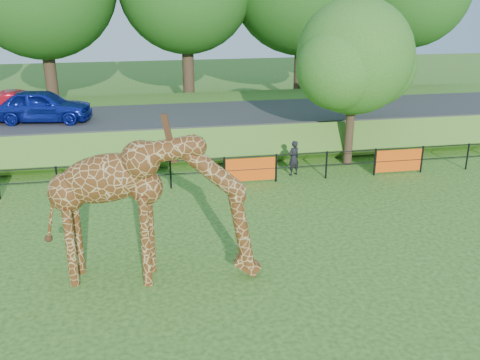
{
  "coord_description": "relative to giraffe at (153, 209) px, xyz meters",
  "views": [
    {
      "loc": [
        -0.86,
        -10.69,
        7.04
      ],
      "look_at": [
        1.67,
        2.99,
        2.0
      ],
      "focal_mm": 40.0,
      "sensor_mm": 36.0,
      "label": 1
    }
  ],
  "objects": [
    {
      "name": "ground",
      "position": [
        0.77,
        -1.58,
        -1.9
      ],
      "size": [
        90.0,
        90.0,
        0.0
      ],
      "primitive_type": "plane",
      "color": "#275314",
      "rests_on": "ground"
    },
    {
      "name": "giraffe",
      "position": [
        0.0,
        0.0,
        0.0
      ],
      "size": [
        5.41,
        1.8,
        3.8
      ],
      "primitive_type": null,
      "rotation": [
        0.0,
        0.0,
        -0.16
      ],
      "color": "#592F12",
      "rests_on": "ground"
    },
    {
      "name": "perimeter_fence",
      "position": [
        0.77,
        6.42,
        -1.35
      ],
      "size": [
        28.07,
        0.1,
        1.1
      ],
      "primitive_type": null,
      "color": "black",
      "rests_on": "ground"
    },
    {
      "name": "embankment",
      "position": [
        0.77,
        13.92,
        -1.25
      ],
      "size": [
        40.0,
        9.0,
        1.3
      ],
      "primitive_type": "cube",
      "color": "#275314",
      "rests_on": "ground"
    },
    {
      "name": "road",
      "position": [
        0.77,
        12.42,
        -0.54
      ],
      "size": [
        40.0,
        5.0,
        0.12
      ],
      "primitive_type": "cube",
      "color": "#2C2C2E",
      "rests_on": "embankment"
    },
    {
      "name": "car_blue",
      "position": [
        -4.42,
        12.03,
        0.24
      ],
      "size": [
        4.42,
        2.31,
        1.43
      ],
      "primitive_type": "imported",
      "rotation": [
        0.0,
        0.0,
        1.42
      ],
      "color": "#1525AC",
      "rests_on": "road"
    },
    {
      "name": "car_red",
      "position": [
        -5.4,
        12.4,
        0.17
      ],
      "size": [
        4.05,
        1.67,
        1.31
      ],
      "primitive_type": "imported",
      "rotation": [
        0.0,
        0.0,
        1.64
      ],
      "color": "#B20C1D",
      "rests_on": "road"
    },
    {
      "name": "visitor",
      "position": [
        5.63,
        7.05,
        -1.2
      ],
      "size": [
        0.6,
        0.51,
        1.4
      ],
      "primitive_type": "imported",
      "rotation": [
        0.0,
        0.0,
        3.54
      ],
      "color": "black",
      "rests_on": "ground"
    },
    {
      "name": "tree_east",
      "position": [
        8.37,
        8.05,
        2.38
      ],
      "size": [
        5.4,
        4.71,
        6.76
      ],
      "color": "#372919",
      "rests_on": "ground"
    }
  ]
}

